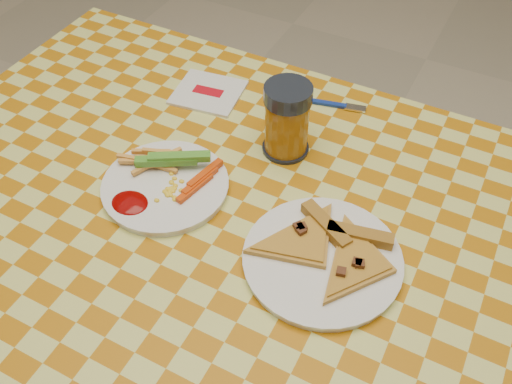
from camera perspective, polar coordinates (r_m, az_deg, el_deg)
table at (r=1.02m, az=-2.20°, el=-5.03°), size 1.28×0.88×0.76m
plate_left at (r=1.01m, az=-9.03°, el=0.52°), size 0.22×0.22×0.01m
plate_right at (r=0.90m, az=6.64°, el=-6.80°), size 0.30×0.30×0.01m
fries_veggies at (r=1.01m, az=-9.03°, el=1.94°), size 0.20×0.18×0.04m
pizza_slices at (r=0.90m, az=7.31°, el=-5.64°), size 0.28×0.24×0.02m
drink_glass at (r=1.03m, az=3.10°, el=7.16°), size 0.09×0.09×0.14m
napkin at (r=1.20m, az=-4.81°, el=9.89°), size 0.15×0.14×0.01m
fork at (r=1.18m, az=7.83°, el=8.66°), size 0.13×0.04×0.01m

